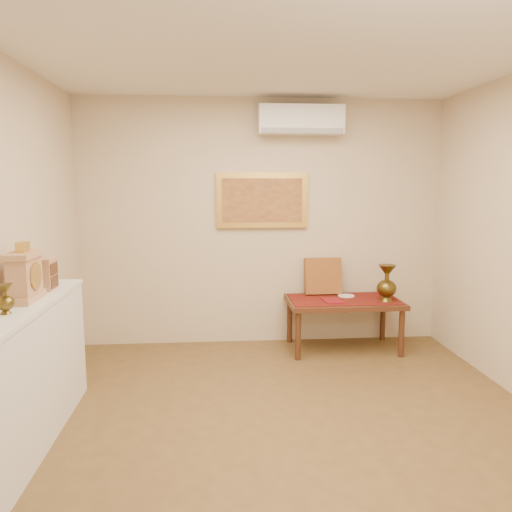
{
  "coord_description": "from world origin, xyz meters",
  "views": [
    {
      "loc": [
        -0.51,
        -3.25,
        1.78
      ],
      "look_at": [
        -0.15,
        1.15,
        1.14
      ],
      "focal_mm": 35.0,
      "sensor_mm": 36.0,
      "label": 1
    }
  ],
  "objects": [
    {
      "name": "floor",
      "position": [
        0.0,
        0.0,
        0.0
      ],
      "size": [
        4.5,
        4.5,
        0.0
      ],
      "primitive_type": "plane",
      "color": "brown",
      "rests_on": "ground"
    },
    {
      "name": "brass_urn_small",
      "position": [
        -1.82,
        -0.12,
        1.1
      ],
      "size": [
        0.11,
        0.11,
        0.24
      ],
      "primitive_type": null,
      "color": "brown",
      "rests_on": "display_ledge"
    },
    {
      "name": "wooden_chest",
      "position": [
        -1.82,
        0.6,
        1.1
      ],
      "size": [
        0.16,
        0.21,
        0.24
      ],
      "color": "tan",
      "rests_on": "display_ledge"
    },
    {
      "name": "mantel_clock",
      "position": [
        -1.82,
        0.23,
        1.15
      ],
      "size": [
        0.17,
        0.36,
        0.41
      ],
      "color": "tan",
      "rests_on": "display_ledge"
    },
    {
      "name": "menu",
      "position": [
        0.7,
        1.79,
        0.56
      ],
      "size": [
        0.2,
        0.26,
        0.01
      ],
      "primitive_type": "cube",
      "rotation": [
        0.0,
        0.0,
        0.08
      ],
      "color": "maroon",
      "rests_on": "table_cloth"
    },
    {
      "name": "ac_unit",
      "position": [
        0.4,
        2.12,
        2.45
      ],
      "size": [
        0.9,
        0.25,
        0.3
      ],
      "color": "white",
      "rests_on": "wall_back"
    },
    {
      "name": "plate",
      "position": [
        0.91,
        2.0,
        0.56
      ],
      "size": [
        0.18,
        0.18,
        0.01
      ],
      "primitive_type": "cylinder",
      "color": "white",
      "rests_on": "table_cloth"
    },
    {
      "name": "low_table",
      "position": [
        0.85,
        1.88,
        0.48
      ],
      "size": [
        1.2,
        0.7,
        0.55
      ],
      "color": "#4B2716",
      "rests_on": "floor"
    },
    {
      "name": "wall_front",
      "position": [
        0.0,
        -2.25,
        1.35
      ],
      "size": [
        4.0,
        0.02,
        2.7
      ],
      "primitive_type": "cube",
      "color": "beige",
      "rests_on": "ground"
    },
    {
      "name": "cushion",
      "position": [
        0.68,
        2.15,
        0.76
      ],
      "size": [
        0.4,
        0.18,
        0.42
      ],
      "primitive_type": "cube",
      "rotation": [
        -0.21,
        0.0,
        0.0
      ],
      "color": "maroon",
      "rests_on": "table_cloth"
    },
    {
      "name": "wall_back",
      "position": [
        0.0,
        2.25,
        1.35
      ],
      "size": [
        4.0,
        0.02,
        2.7
      ],
      "primitive_type": "cube",
      "color": "beige",
      "rests_on": "ground"
    },
    {
      "name": "brass_urn_tall",
      "position": [
        1.27,
        1.76,
        0.79
      ],
      "size": [
        0.21,
        0.21,
        0.47
      ],
      "primitive_type": null,
      "color": "brown",
      "rests_on": "table_cloth"
    },
    {
      "name": "painting",
      "position": [
        0.0,
        2.22,
        1.6
      ],
      "size": [
        1.0,
        0.06,
        0.6
      ],
      "color": "gold",
      "rests_on": "wall_back"
    },
    {
      "name": "ceiling",
      "position": [
        0.0,
        0.0,
        2.7
      ],
      "size": [
        4.5,
        4.5,
        0.0
      ],
      "primitive_type": "plane",
      "rotation": [
        3.14,
        0.0,
        0.0
      ],
      "color": "silver",
      "rests_on": "ground"
    },
    {
      "name": "table_cloth",
      "position": [
        0.85,
        1.88,
        0.55
      ],
      "size": [
        1.14,
        0.59,
        0.01
      ],
      "primitive_type": "cube",
      "color": "maroon",
      "rests_on": "low_table"
    },
    {
      "name": "display_ledge",
      "position": [
        -1.82,
        0.0,
        0.49
      ],
      "size": [
        0.37,
        2.02,
        0.98
      ],
      "color": "silver",
      "rests_on": "floor"
    }
  ]
}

